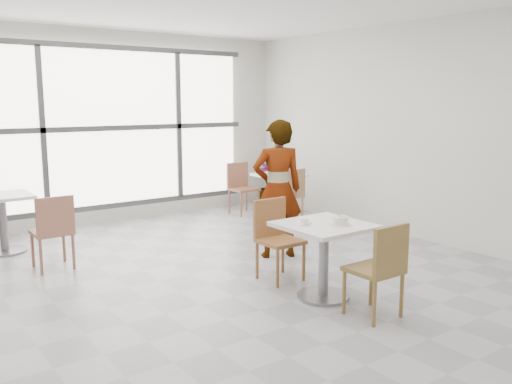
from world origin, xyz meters
TOP-DOWN VIEW (x-y plane):
  - floor at (0.00, 0.00)m, footprint 7.00×7.00m
  - wall_back at (0.00, 3.50)m, footprint 6.00×0.00m
  - wall_right at (3.00, 0.00)m, footprint 0.00×7.00m
  - window at (0.00, 3.44)m, footprint 4.60×0.07m
  - main_table at (0.32, -0.98)m, footprint 0.80×0.80m
  - chair_near at (0.38, -1.66)m, footprint 0.42×0.42m
  - chair_far at (0.32, -0.23)m, footprint 0.42×0.42m
  - oatmeal_bowl at (0.42, -1.10)m, footprint 0.21×0.21m
  - coffee_cup at (0.13, -0.91)m, footprint 0.16×0.13m
  - person at (0.85, 0.41)m, footprint 0.73×0.62m
  - bg_table_left at (-1.87, 2.61)m, footprint 0.70×0.70m
  - bg_table_right at (2.21, 2.08)m, footprint 0.70×0.70m
  - bg_chair_left_near at (-1.55, 1.48)m, footprint 0.42×0.42m
  - bg_chair_right_near at (2.14, 1.73)m, footprint 0.42×0.42m
  - bg_chair_right_far at (1.96, 2.83)m, footprint 0.42×0.42m
  - plant_right at (2.70, 2.97)m, footprint 0.60×0.60m

SIDE VIEW (x-z plane):
  - floor at x=0.00m, z-range 0.00..0.00m
  - plant_right at x=2.70m, z-range 0.00..0.82m
  - bg_table_left at x=-1.87m, z-range 0.11..0.86m
  - bg_table_right at x=2.21m, z-range 0.11..0.86m
  - chair_near at x=0.38m, z-range 0.07..0.94m
  - chair_far at x=0.32m, z-range 0.07..0.94m
  - bg_chair_left_near at x=-1.55m, z-range 0.07..0.94m
  - bg_chair_right_near at x=2.14m, z-range 0.07..0.94m
  - bg_chair_right_far at x=1.96m, z-range 0.07..0.94m
  - main_table at x=0.32m, z-range 0.15..0.90m
  - coffee_cup at x=0.13m, z-range 0.75..0.81m
  - oatmeal_bowl at x=0.42m, z-range 0.75..0.84m
  - person at x=0.85m, z-range 0.00..1.70m
  - window at x=0.00m, z-range 0.24..2.76m
  - wall_back at x=0.00m, z-range -1.50..4.50m
  - wall_right at x=3.00m, z-range -2.00..5.00m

